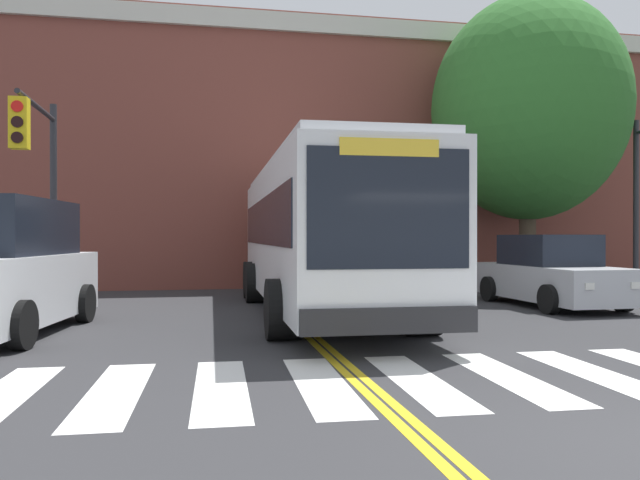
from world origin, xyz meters
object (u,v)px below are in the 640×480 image
Objects in this scene: car_silver_far_lane at (550,274)px; traffic_light_overhead at (338,184)px; traffic_light_far_corner at (40,164)px; city_bus at (319,233)px; street_tree_curbside_large at (528,109)px; car_white_near_lane at (1,271)px.

traffic_light_overhead reaches higher than car_silver_far_lane.
car_silver_far_lane is 12.20m from traffic_light_far_corner.
car_silver_far_lane is (5.86, 0.27, -0.99)m from city_bus.
traffic_light_overhead is 7.30m from street_tree_curbside_large.
car_silver_far_lane is 0.49× the size of street_tree_curbside_large.
traffic_light_overhead is at bearing 69.70° from city_bus.
street_tree_curbside_large is (6.59, 1.69, 2.63)m from traffic_light_overhead.
city_bus is at bearing -177.37° from car_silver_far_lane.
street_tree_curbside_large reaches higher than traffic_light_far_corner.
traffic_light_far_corner is 0.52× the size of street_tree_curbside_large.
traffic_light_far_corner is at bearing -163.91° from traffic_light_overhead.
car_white_near_lane is at bearing -145.20° from traffic_light_overhead.
street_tree_curbside_large is (1.81, 4.33, 4.99)m from car_silver_far_lane.
car_silver_far_lane is at bearing -28.94° from traffic_light_overhead.
car_silver_far_lane is 6.86m from street_tree_curbside_large.
car_white_near_lane is 8.89m from traffic_light_overhead.
car_white_near_lane is 1.05× the size of traffic_light_far_corner.
city_bus is at bearing -149.04° from street_tree_curbside_large.
car_silver_far_lane is at bearing 2.63° from city_bus.
car_silver_far_lane is 0.95× the size of traffic_light_overhead.
city_bus is 2.36× the size of traffic_light_overhead.
car_white_near_lane is 1.13× the size of car_silver_far_lane.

